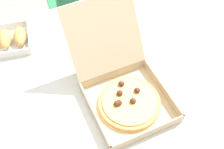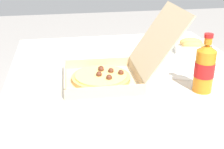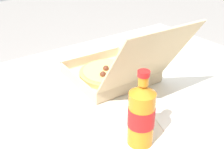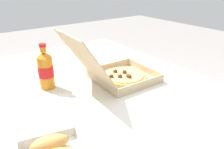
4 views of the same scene
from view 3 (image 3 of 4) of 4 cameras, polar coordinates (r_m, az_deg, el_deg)
name	(u,v)px [view 3 (image 3 of 4)]	position (r m, az deg, el deg)	size (l,w,h in m)	color
dining_table	(121,112)	(1.05, 1.76, -7.62)	(1.41, 1.06, 0.76)	silver
pizza_box_open	(115,71)	(1.08, 0.70, 0.73)	(0.31, 0.47, 0.29)	tan
cola_bottle	(141,114)	(0.76, 5.95, -7.99)	(0.07, 0.07, 0.22)	orange
paper_menu	(192,120)	(0.92, 15.76, -8.91)	(0.21, 0.15, 0.00)	white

